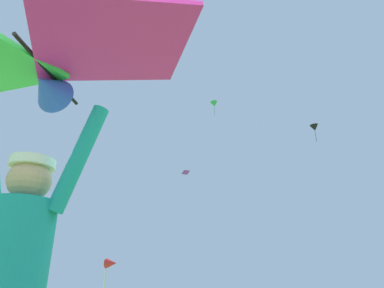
# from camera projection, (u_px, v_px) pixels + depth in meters

# --- Properties ---
(held_stunt_kite) EXTENTS (1.95, 1.17, 0.42)m
(held_stunt_kite) POSITION_uv_depth(u_px,v_px,m) (44.00, 59.00, 2.05)
(held_stunt_kite) COLOR black
(distant_kite_purple_overhead_distant) EXTENTS (0.46, 0.47, 0.28)m
(distant_kite_purple_overhead_distant) POSITION_uv_depth(u_px,v_px,m) (186.00, 172.00, 22.86)
(distant_kite_purple_overhead_distant) COLOR purple
(distant_kite_black_mid_right) EXTENTS (1.21, 1.24, 1.98)m
(distant_kite_black_mid_right) POSITION_uv_depth(u_px,v_px,m) (314.00, 128.00, 35.95)
(distant_kite_black_mid_right) COLOR black
(distant_kite_green_low_right) EXTENTS (1.00, 0.94, 1.55)m
(distant_kite_green_low_right) POSITION_uv_depth(u_px,v_px,m) (214.00, 104.00, 33.73)
(distant_kite_green_low_right) COLOR green
(marker_flag) EXTENTS (0.30, 0.24, 1.62)m
(marker_flag) POSITION_uv_depth(u_px,v_px,m) (110.00, 267.00, 8.23)
(marker_flag) COLOR silver
(marker_flag) RESTS_ON ground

